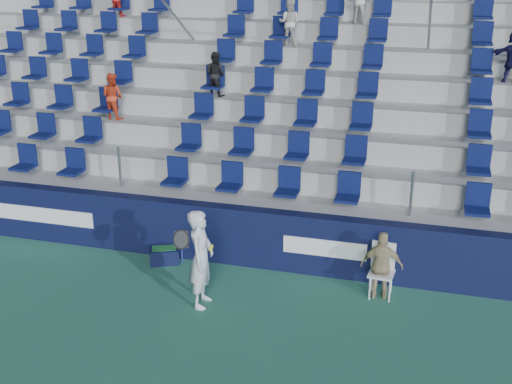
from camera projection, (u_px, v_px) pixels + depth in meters
ground at (196, 352)px, 10.07m from camera, size 70.00×70.00×0.00m
sponsor_wall at (251, 237)px, 12.70m from camera, size 24.00×0.32×1.20m
grandstand at (304, 105)px, 16.76m from camera, size 24.00×8.17×6.63m
tennis_player at (201, 259)px, 11.14m from camera, size 0.69×0.69×1.80m
line_judge_chair at (382, 266)px, 11.61m from camera, size 0.48×0.49×1.00m
line_judge at (382, 266)px, 11.44m from camera, size 0.77×0.36×1.29m
ball_bin at (164, 255)px, 12.91m from camera, size 0.69×0.58×0.33m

